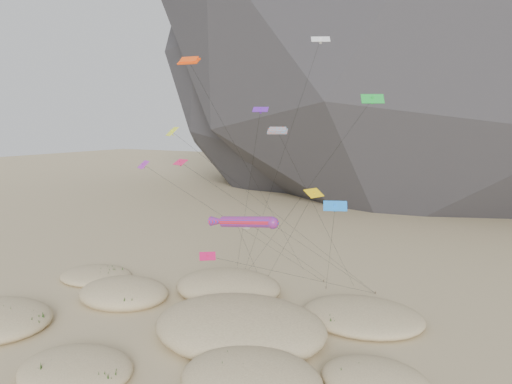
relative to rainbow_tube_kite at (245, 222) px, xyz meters
The scene contains 9 objects.
ground 13.72m from the rainbow_tube_kite, 116.47° to the right, with size 500.00×500.00×0.00m, color #CCB789.
dunes 11.49m from the rainbow_tube_kite, 150.46° to the right, with size 50.50×33.71×4.14m.
dune_grass 11.82m from the rainbow_tube_kite, 141.31° to the right, with size 40.88×29.14×1.47m.
kite_stakes 18.87m from the rainbow_tube_kite, 92.88° to the left, with size 23.06×4.52×0.30m.
rainbow_tube_kite is the anchor object (origin of this frame).
white_tube_kite 3.46m from the rainbow_tube_kite, 137.79° to the left, with size 5.84×13.18×10.90m.
orange_parafoil 19.04m from the rainbow_tube_kite, 158.43° to the left, with size 7.61×18.71×28.38m.
multi_parafoil 9.93m from the rainbow_tube_kite, 67.71° to the left, with size 5.32×14.74×20.65m.
delta_kites 8.03m from the rainbow_tube_kite, 105.68° to the left, with size 27.90×21.14×30.00m.
Camera 1 is at (28.96, -35.41, 21.23)m, focal length 35.00 mm.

